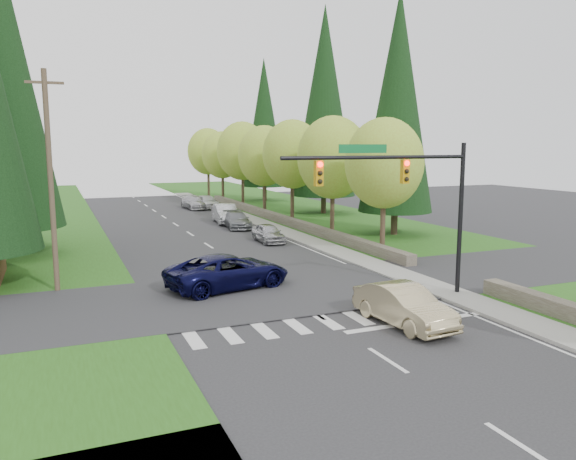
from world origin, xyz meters
TOP-DOWN VIEW (x-y plane):
  - ground at (0.00, 0.00)m, footprint 120.00×120.00m
  - grass_east at (13.00, 20.00)m, footprint 14.00×110.00m
  - cross_street at (0.00, 8.00)m, footprint 120.00×8.00m
  - sidewalk_east at (6.90, 22.00)m, footprint 1.80×80.00m
  - curb_east at (6.05, 22.00)m, footprint 0.20×80.00m
  - stone_wall_north at (8.60, 30.00)m, footprint 0.70×40.00m
  - traffic_signal at (4.37, 4.50)m, footprint 8.70×0.37m
  - utility_pole at (-9.50, 12.00)m, footprint 1.60×0.24m
  - decid_tree_0 at (9.20, 14.00)m, footprint 4.80×4.80m
  - decid_tree_1 at (9.30, 21.00)m, footprint 5.20×5.20m
  - decid_tree_2 at (9.10, 28.00)m, footprint 5.00×5.00m
  - decid_tree_3 at (9.20, 35.00)m, footprint 5.00×5.00m
  - decid_tree_4 at (9.30, 42.00)m, footprint 5.40×5.40m
  - decid_tree_5 at (9.10, 49.00)m, footprint 4.80×4.80m
  - decid_tree_6 at (9.20, 56.00)m, footprint 5.20×5.20m
  - conifer_e_a at (14.00, 20.00)m, footprint 5.44×5.44m
  - conifer_e_b at (15.00, 34.00)m, footprint 6.12×6.12m
  - conifer_e_c at (14.00, 48.00)m, footprint 5.10×5.10m
  - sedan_champagne at (2.46, 1.76)m, footprint 1.95×4.70m
  - suv_navy at (-2.04, 9.51)m, footprint 6.37×3.98m
  - parked_car_a at (4.20, 20.73)m, footprint 1.60×3.82m
  - parked_car_b at (4.20, 28.00)m, footprint 2.32×4.69m
  - parked_car_c at (4.20, 31.26)m, footprint 2.25×5.12m
  - parked_car_d at (5.53, 42.81)m, footprint 2.25×4.48m
  - parked_car_e at (4.20, 43.00)m, footprint 2.28×4.82m

SIDE VIEW (x-z plane):
  - ground at x=0.00m, z-range 0.00..0.00m
  - cross_street at x=0.00m, z-range -0.05..0.05m
  - grass_east at x=13.00m, z-range 0.00..0.06m
  - sidewalk_east at x=6.90m, z-range 0.00..0.13m
  - curb_east at x=6.05m, z-range 0.00..0.13m
  - stone_wall_north at x=8.60m, z-range 0.00..0.70m
  - parked_car_a at x=4.20m, z-range 0.00..1.29m
  - parked_car_b at x=4.20m, z-range 0.00..1.31m
  - parked_car_e at x=4.20m, z-range 0.00..1.36m
  - parked_car_d at x=5.53m, z-range 0.00..1.46m
  - sedan_champagne at x=2.46m, z-range 0.00..1.51m
  - parked_car_c at x=4.20m, z-range 0.00..1.63m
  - suv_navy at x=-2.04m, z-range 0.00..1.64m
  - traffic_signal at x=4.37m, z-range 1.58..8.38m
  - utility_pole at x=-9.50m, z-range 0.14..10.14m
  - decid_tree_5 at x=9.10m, z-range 1.38..9.68m
  - decid_tree_0 at x=9.20m, z-range 1.41..9.78m
  - decid_tree_3 at x=9.20m, z-range 1.39..9.94m
  - decid_tree_1 at x=9.30m, z-range 1.40..10.20m
  - decid_tree_6 at x=9.20m, z-range 1.43..10.30m
  - decid_tree_2 at x=9.10m, z-range 1.52..10.34m
  - decid_tree_4 at x=9.30m, z-range 1.47..10.65m
  - conifer_e_c at x=14.00m, z-range 0.89..17.69m
  - conifer_e_a at x=14.00m, z-range 0.89..18.69m
  - conifer_e_b at x=15.00m, z-range 0.89..20.69m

